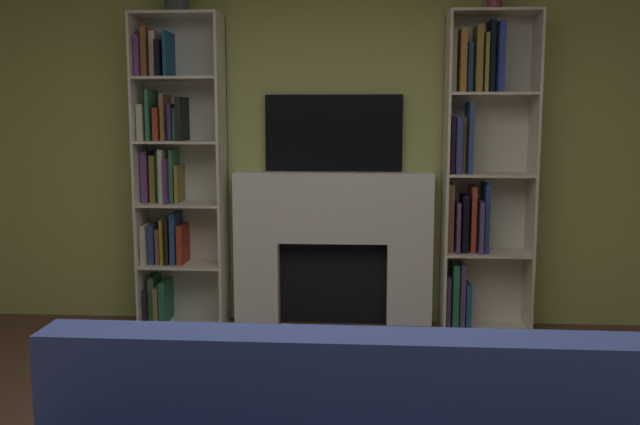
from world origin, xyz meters
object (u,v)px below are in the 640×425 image
Objects in this scene: bookshelf_left at (172,175)px; bookshelf_right at (477,171)px; fireplace at (333,245)px; tv at (334,133)px.

bookshelf_right is (2.15, 0.01, 0.04)m from bookshelf_left.
fireplace is 1.55× the size of tv.
fireplace is 0.68× the size of bookshelf_left.
bookshelf_right is at bearing -0.35° from fireplace.
tv is at bearing 90.00° from fireplace.
bookshelf_left is (-1.15, -0.09, -0.30)m from tv.
tv is 1.04m from bookshelf_right.
fireplace is 1.14m from bookshelf_right.
bookshelf_left is at bearing -179.43° from fireplace.
bookshelf_right reaches higher than fireplace.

